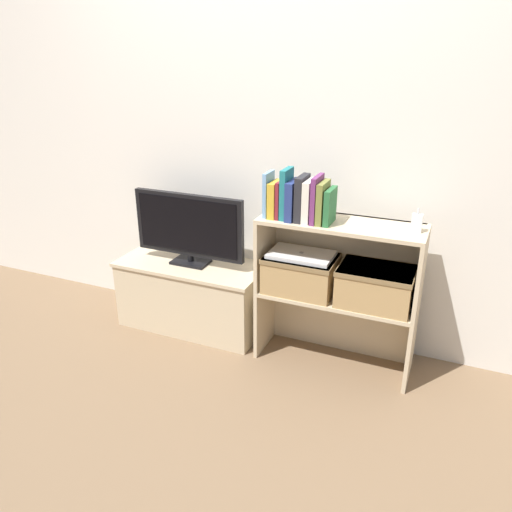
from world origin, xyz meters
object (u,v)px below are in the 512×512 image
object	(u,v)px
book_navy	(293,200)
book_charcoal	(302,198)
tv	(189,227)
book_teal	(286,194)
book_mustard	(275,199)
tv_stand	(193,294)
storage_basket_left	(301,272)
book_maroon	(281,199)
book_ivory	(309,201)
book_forest	(330,206)
book_skyblue	(268,194)
baby_monitor	(417,223)
storage_basket_right	(376,285)
book_plum	(317,199)
laptop	(301,255)
book_olive	(323,202)

from	to	relation	value
book_navy	book_charcoal	bearing A→B (deg)	0.00
tv	book_teal	bearing A→B (deg)	-7.63
book_mustard	tv_stand	bearing A→B (deg)	171.43
book_mustard	storage_basket_left	world-z (taller)	book_mustard
book_maroon	book_ivory	world-z (taller)	book_ivory
book_forest	book_navy	bearing A→B (deg)	-180.00
book_skyblue	book_ivory	distance (m)	0.22
book_navy	baby_monitor	size ratio (longest dim) A/B	1.71
book_teal	storage_basket_right	world-z (taller)	book_teal
book_mustard	book_ivory	size ratio (longest dim) A/B	0.88
book_plum	storage_basket_left	bearing A→B (deg)	160.08
book_ivory	baby_monitor	bearing A→B (deg)	4.76
storage_basket_left	book_teal	bearing A→B (deg)	-161.12
book_teal	baby_monitor	world-z (taller)	book_teal
laptop	baby_monitor	bearing A→B (deg)	1.55
book_skyblue	book_maroon	distance (m)	0.07
tv	book_ivory	distance (m)	0.80
storage_basket_left	storage_basket_right	distance (m)	0.40
book_charcoal	book_forest	bearing A→B (deg)	0.00
book_olive	laptop	bearing A→B (deg)	165.56
book_navy	storage_basket_right	world-z (taller)	book_navy
book_mustard	book_ivory	distance (m)	0.18
book_skyblue	baby_monitor	xyz separation A→B (m)	(0.73, 0.04, -0.07)
book_charcoal	book_ivory	size ratio (longest dim) A/B	1.09
tv	baby_monitor	size ratio (longest dim) A/B	6.01
book_ivory	book_mustard	bearing A→B (deg)	180.00
tv	book_forest	bearing A→B (deg)	-5.61
tv_stand	storage_basket_right	bearing A→B (deg)	-2.99
book_teal	book_plum	size ratio (longest dim) A/B	1.09
book_teal	storage_basket_right	distance (m)	0.64
tv_stand	baby_monitor	size ratio (longest dim) A/B	7.73
tv	laptop	bearing A→B (deg)	-4.53
baby_monitor	book_ivory	bearing A→B (deg)	-175.24
book_plum	book_forest	distance (m)	0.07
book_plum	storage_basket_left	world-z (taller)	book_plum
book_charcoal	storage_basket_left	distance (m)	0.41
book_mustard	book_charcoal	distance (m)	0.14
book_maroon	book_olive	bearing A→B (deg)	0.00
book_skyblue	baby_monitor	bearing A→B (deg)	3.35
book_navy	laptop	distance (m)	0.30
storage_basket_right	laptop	distance (m)	0.41
book_ivory	book_plum	bearing A→B (deg)	-0.00
book_forest	storage_basket_right	bearing A→B (deg)	6.36
book_olive	tv	bearing A→B (deg)	174.13
book_skyblue	laptop	bearing A→B (deg)	8.90
tv_stand	book_olive	world-z (taller)	book_olive
tv_stand	book_mustard	world-z (taller)	book_mustard
book_forest	laptop	bearing A→B (deg)	169.18
book_teal	laptop	world-z (taller)	book_teal
tv	book_maroon	size ratio (longest dim) A/B	3.65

